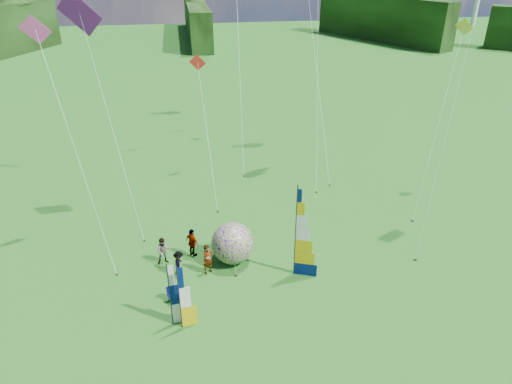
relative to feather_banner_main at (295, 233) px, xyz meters
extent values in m
plane|color=#376E29|center=(-1.19, -3.88, -2.78)|extent=(220.00, 220.00, 0.00)
sphere|color=#110088|center=(-3.32, 1.85, -1.52)|extent=(2.84, 2.84, 2.53)
imported|color=#66594C|center=(-4.86, 0.97, -1.86)|extent=(0.81, 0.74, 1.85)
imported|color=#66594C|center=(-7.38, 2.30, -1.92)|extent=(0.89, 0.51, 1.73)
imported|color=#66594C|center=(-6.52, 1.06, -2.01)|extent=(0.56, 1.05, 1.54)
imported|color=#66594C|center=(-5.67, 2.78, -1.85)|extent=(1.03, 1.14, 1.87)
camera|label=1|loc=(-5.63, -20.54, 13.78)|focal=32.00mm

